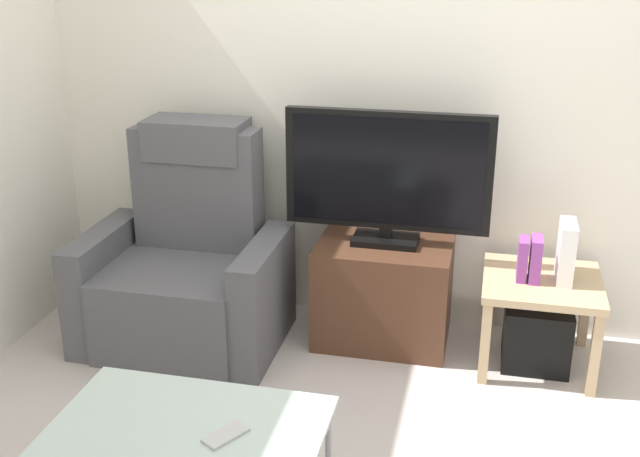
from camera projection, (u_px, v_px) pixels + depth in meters
ground_plane at (360, 433)px, 3.23m from camera, size 6.40×6.40×0.00m
wall_back at (406, 74)px, 3.80m from camera, size 6.40×0.06×2.60m
tv_stand at (383, 292)px, 3.90m from camera, size 0.66×0.47×0.52m
television at (388, 175)px, 3.71m from camera, size 0.99×0.20×0.66m
recliner_armchair at (187, 267)px, 3.91m from camera, size 0.98×0.78×1.08m
side_table at (541, 292)px, 3.64m from camera, size 0.54×0.54×0.44m
subwoofer_box at (537, 334)px, 3.71m from camera, size 0.31×0.31×0.31m
book_leftmost at (522, 259)px, 3.58m from camera, size 0.04×0.12×0.20m
book_middle at (536, 259)px, 3.57m from camera, size 0.05×0.13×0.21m
game_console at (566, 252)px, 3.55m from camera, size 0.07×0.20×0.28m
coffee_table at (186, 436)px, 2.55m from camera, size 0.90×0.60×0.42m
cell_phone at (226, 435)px, 2.50m from camera, size 0.14×0.16×0.01m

